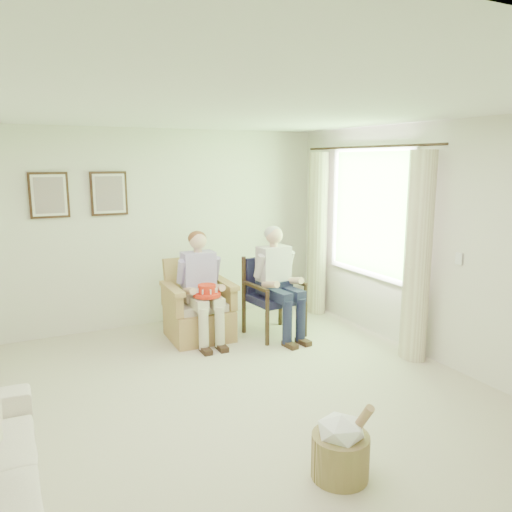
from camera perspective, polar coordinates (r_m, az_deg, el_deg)
name	(u,v)px	position (r m, az deg, el deg)	size (l,w,h in m)	color
floor	(230,412)	(4.62, -2.97, -17.38)	(5.50, 5.50, 0.00)	beige
back_wall	(145,229)	(6.75, -12.53, 3.04)	(5.00, 0.04, 2.60)	silver
right_wall	(446,246)	(5.63, 20.86, 1.08)	(0.04, 5.50, 2.60)	silver
ceiling	(227,107)	(4.10, -3.34, 16.63)	(5.00, 5.50, 0.02)	white
window	(370,209)	(6.44, 12.94, 5.21)	(0.13, 2.50, 1.63)	#2D6B23
curtain_left	(418,258)	(5.69, 17.98, -0.18)	(0.34, 0.34, 2.30)	beige
curtain_right	(317,234)	(7.19, 7.01, 2.48)	(0.34, 0.34, 2.30)	beige
framed_print_left	(49,195)	(6.48, -22.57, 6.43)	(0.45, 0.05, 0.55)	#382114
framed_print_right	(109,194)	(6.57, -16.45, 6.86)	(0.45, 0.05, 0.55)	#382114
wicker_armchair	(198,313)	(6.31, -6.63, -6.51)	(0.77, 0.76, 0.98)	tan
wood_armchair	(271,292)	(6.38, 1.74, -4.19)	(0.63, 0.59, 0.97)	black
person_wicker	(201,280)	(6.07, -6.30, -2.74)	(0.40, 0.62, 1.32)	beige
person_dark	(277,274)	(6.18, 2.46, -2.11)	(0.40, 0.63, 1.37)	#1B1F3C
red_hat	(207,292)	(5.90, -5.63, -4.09)	(0.32, 0.32, 0.14)	red
hatbox	(341,446)	(3.76, 9.66, -20.64)	(0.48, 0.48, 0.60)	tan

